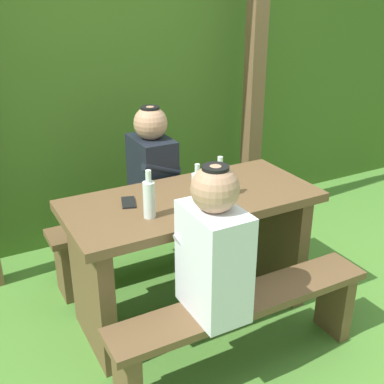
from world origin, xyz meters
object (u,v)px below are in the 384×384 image
at_px(bottle_right, 197,188).
at_px(cell_phone, 128,202).
at_px(picnic_table, 192,237).
at_px(bottle_center, 220,180).
at_px(drinking_glass, 207,178).
at_px(bottle_left, 149,198).
at_px(bench_far, 154,230).
at_px(person_black_coat, 152,167).
at_px(person_white_shirt, 213,247).
at_px(bench_near, 243,319).

bearing_deg(bottle_right, cell_phone, 148.92).
distance_m(picnic_table, cell_phone, 0.43).
bearing_deg(bottle_center, picnic_table, 152.10).
bearing_deg(drinking_glass, picnic_table, -143.90).
bearing_deg(cell_phone, bottle_right, -13.55).
xyz_separation_m(picnic_table, bottle_left, (-0.30, -0.12, 0.35)).
bearing_deg(bottle_left, cell_phone, 99.40).
relative_size(picnic_table, drinking_glass, 17.64).
distance_m(bench_far, bottle_center, 0.83).
relative_size(person_black_coat, bottle_right, 3.16).
bearing_deg(bottle_left, bottle_center, 6.26).
height_order(drinking_glass, bottle_center, bottle_center).
distance_m(picnic_table, person_black_coat, 0.59).
bearing_deg(person_white_shirt, picnic_table, 71.38).
height_order(bench_far, person_black_coat, person_black_coat).
bearing_deg(bottle_center, bench_near, -105.88).
bearing_deg(person_black_coat, bottle_center, -77.43).
height_order(bench_far, bottle_center, bottle_center).
height_order(person_white_shirt, bottle_right, person_white_shirt).
bearing_deg(bench_near, picnic_table, 90.00).
bearing_deg(bottle_left, picnic_table, 21.21).
distance_m(drinking_glass, bottle_left, 0.53).
bearing_deg(bench_far, drinking_glass, -68.71).
distance_m(person_white_shirt, drinking_glass, 0.74).
height_order(person_black_coat, bottle_center, person_black_coat).
distance_m(bench_near, bench_far, 1.07).
height_order(bench_near, drinking_glass, drinking_glass).
bearing_deg(bench_far, person_white_shirt, -99.53).
xyz_separation_m(person_black_coat, bottle_right, (-0.02, -0.63, 0.09)).
height_order(person_white_shirt, bottle_center, person_white_shirt).
xyz_separation_m(bench_far, person_black_coat, (-0.00, -0.00, 0.45)).
bearing_deg(person_black_coat, bottle_right, -92.07).
height_order(bench_near, bottle_left, bottle_left).
bearing_deg(drinking_glass, cell_phone, -176.29).
xyz_separation_m(bench_near, person_white_shirt, (-0.18, 0.00, 0.45)).
xyz_separation_m(person_white_shirt, person_black_coat, (0.18, 1.06, 0.00)).
bearing_deg(cell_phone, bench_near, -43.94).
height_order(bench_far, bottle_left, bottle_left).
bearing_deg(person_white_shirt, drinking_glass, 62.28).
distance_m(person_white_shirt, cell_phone, 0.64).
distance_m(person_black_coat, cell_phone, 0.56).
distance_m(picnic_table, drinking_glass, 0.35).
relative_size(bench_far, drinking_glass, 17.64).
xyz_separation_m(picnic_table, person_white_shirt, (-0.18, -0.53, 0.25)).
xyz_separation_m(bench_near, bottle_right, (-0.02, 0.43, 0.55)).
xyz_separation_m(bench_near, person_black_coat, (-0.00, 1.07, 0.45)).
bearing_deg(drinking_glass, bench_far, 111.29).
bearing_deg(bench_far, person_black_coat, -119.69).
bearing_deg(person_white_shirt, cell_phone, 104.38).
bearing_deg(bottle_right, person_black_coat, 87.93).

